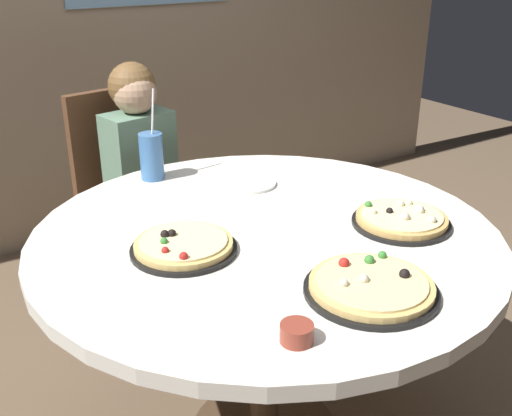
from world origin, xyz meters
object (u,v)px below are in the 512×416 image
at_px(chair_wooden, 130,191).
at_px(pizza_cheese, 371,287).
at_px(dining_table, 265,257).
at_px(soda_cup, 152,156).
at_px(diner_child, 154,214).
at_px(pizza_veggie, 183,246).
at_px(sauce_bowl, 297,333).
at_px(pizza_pepperoni, 402,219).
at_px(plate_small, 249,183).

distance_m(chair_wooden, pizza_cheese, 1.44).
distance_m(dining_table, soda_cup, 0.58).
xyz_separation_m(diner_child, pizza_cheese, (0.01, -1.23, 0.28)).
bearing_deg(pizza_veggie, pizza_cheese, -57.30).
relative_size(pizza_veggie, soda_cup, 0.92).
bearing_deg(pizza_cheese, pizza_veggie, 122.70).
xyz_separation_m(chair_wooden, sauce_bowl, (-0.22, -1.47, 0.24)).
relative_size(chair_wooden, pizza_pepperoni, 3.37).
xyz_separation_m(pizza_pepperoni, plate_small, (-0.20, 0.50, -0.01)).
xyz_separation_m(pizza_cheese, sauce_bowl, (-0.26, -0.06, 0.00)).
xyz_separation_m(dining_table, plate_small, (0.15, 0.32, 0.09)).
distance_m(pizza_pepperoni, soda_cup, 0.86).
distance_m(diner_child, pizza_pepperoni, 1.10).
xyz_separation_m(dining_table, diner_child, (0.01, 0.83, -0.18)).
height_order(sauce_bowl, plate_small, sauce_bowl).
relative_size(dining_table, chair_wooden, 1.39).
bearing_deg(pizza_pepperoni, pizza_veggie, 161.93).
distance_m(dining_table, pizza_veggie, 0.27).
bearing_deg(chair_wooden, pizza_pepperoni, -73.12).
height_order(dining_table, diner_child, diner_child).
xyz_separation_m(pizza_pepperoni, sauce_bowl, (-0.58, -0.28, 0.00)).
relative_size(soda_cup, sauce_bowl, 4.38).
bearing_deg(chair_wooden, pizza_cheese, -88.69).
bearing_deg(pizza_veggie, dining_table, -2.75).
xyz_separation_m(pizza_pepperoni, soda_cup, (-0.44, 0.73, 0.06)).
bearing_deg(pizza_cheese, dining_table, 92.54).
height_order(soda_cup, plate_small, soda_cup).
xyz_separation_m(pizza_veggie, pizza_cheese, (0.27, -0.42, 0.00)).
bearing_deg(sauce_bowl, soda_cup, 82.09).
relative_size(pizza_cheese, pizza_pepperoni, 1.11).
xyz_separation_m(diner_child, soda_cup, (-0.11, -0.28, 0.35)).
height_order(pizza_pepperoni, soda_cup, soda_cup).
bearing_deg(plate_small, diner_child, 105.05).
distance_m(pizza_veggie, pizza_pepperoni, 0.63).
relative_size(diner_child, plate_small, 6.01).
bearing_deg(pizza_veggie, pizza_pepperoni, -18.07).
xyz_separation_m(pizza_cheese, plate_small, (0.13, 0.73, -0.01)).
distance_m(pizza_veggie, soda_cup, 0.56).
bearing_deg(soda_cup, dining_table, -80.06).
distance_m(diner_child, pizza_cheese, 1.27).
bearing_deg(plate_small, pizza_cheese, -100.13).
xyz_separation_m(soda_cup, plate_small, (0.24, -0.23, -0.08)).
xyz_separation_m(dining_table, sauce_bowl, (-0.24, -0.46, 0.11)).
xyz_separation_m(diner_child, plate_small, (0.14, -0.51, 0.27)).
distance_m(pizza_pepperoni, plate_small, 0.54).
height_order(pizza_veggie, soda_cup, soda_cup).
bearing_deg(diner_child, pizza_pepperoni, -71.65).
bearing_deg(pizza_pepperoni, dining_table, 152.13).
bearing_deg(soda_cup, pizza_cheese, -83.19).
relative_size(dining_table, pizza_pepperoni, 4.67).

